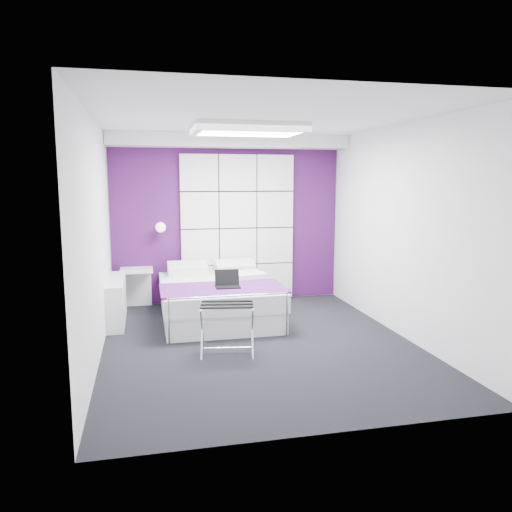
{
  "coord_description": "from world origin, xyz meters",
  "views": [
    {
      "loc": [
        -1.28,
        -5.56,
        1.92
      ],
      "look_at": [
        0.04,
        0.35,
        1.0
      ],
      "focal_mm": 35.0,
      "sensor_mm": 36.0,
      "label": 1
    }
  ],
  "objects": [
    {
      "name": "accent_wall",
      "position": [
        0.0,
        2.19,
        1.3
      ],
      "size": [
        3.58,
        0.02,
        2.58
      ],
      "primitive_type": "cube",
      "color": "#3F1047",
      "rests_on": "wall_back"
    },
    {
      "name": "headboard",
      "position": [
        0.15,
        2.14,
        1.17
      ],
      "size": [
        1.8,
        0.08,
        2.3
      ],
      "primitive_type": null,
      "color": "silver",
      "rests_on": "wall_back"
    },
    {
      "name": "luggage_rack",
      "position": [
        -0.42,
        -0.26,
        0.28
      ],
      "size": [
        0.58,
        0.43,
        0.57
      ],
      "rotation": [
        0.0,
        0.0,
        -0.17
      ],
      "color": "silver",
      "rests_on": "floor"
    },
    {
      "name": "ceiling",
      "position": [
        0.0,
        0.0,
        2.6
      ],
      "size": [
        4.4,
        4.4,
        0.0
      ],
      "primitive_type": "plane",
      "rotation": [
        3.14,
        0.0,
        0.0
      ],
      "color": "white",
      "rests_on": "wall_back"
    },
    {
      "name": "laptop",
      "position": [
        -0.26,
        0.72,
        0.6
      ],
      "size": [
        0.32,
        0.23,
        0.23
      ],
      "rotation": [
        0.0,
        0.0,
        -0.05
      ],
      "color": "black",
      "rests_on": "bed"
    },
    {
      "name": "floor",
      "position": [
        0.0,
        0.0,
        0.0
      ],
      "size": [
        4.4,
        4.4,
        0.0
      ],
      "primitive_type": "plane",
      "color": "black",
      "rests_on": "ground"
    },
    {
      "name": "skylight",
      "position": [
        0.0,
        0.6,
        2.55
      ],
      "size": [
        1.36,
        0.86,
        0.12
      ],
      "primitive_type": null,
      "color": "white",
      "rests_on": "ceiling"
    },
    {
      "name": "nightstand",
      "position": [
        -1.42,
        2.02,
        0.58
      ],
      "size": [
        0.48,
        0.37,
        0.05
      ],
      "primitive_type": "cube",
      "color": "white",
      "rests_on": "wall_back"
    },
    {
      "name": "bed",
      "position": [
        -0.32,
        1.17,
        0.29
      ],
      "size": [
        1.6,
        1.93,
        0.68
      ],
      "color": "white",
      "rests_on": "floor"
    },
    {
      "name": "wall_back",
      "position": [
        0.0,
        2.2,
        1.3
      ],
      "size": [
        3.6,
        0.0,
        3.6
      ],
      "primitive_type": "plane",
      "rotation": [
        1.57,
        0.0,
        0.0
      ],
      "color": "white",
      "rests_on": "floor"
    },
    {
      "name": "radiator",
      "position": [
        -1.69,
        1.3,
        0.3
      ],
      "size": [
        0.22,
        1.2,
        0.6
      ],
      "primitive_type": "cube",
      "color": "white",
      "rests_on": "floor"
    },
    {
      "name": "wall_lamp",
      "position": [
        -1.05,
        2.06,
        1.22
      ],
      "size": [
        0.15,
        0.15,
        0.15
      ],
      "primitive_type": "sphere",
      "color": "white",
      "rests_on": "wall_back"
    },
    {
      "name": "wall_right",
      "position": [
        1.8,
        0.0,
        1.3
      ],
      "size": [
        0.0,
        4.4,
        4.4
      ],
      "primitive_type": "plane",
      "rotation": [
        1.57,
        0.0,
        -1.57
      ],
      "color": "white",
      "rests_on": "floor"
    },
    {
      "name": "soffit",
      "position": [
        0.0,
        1.95,
        2.5
      ],
      "size": [
        3.58,
        0.5,
        0.2
      ],
      "primitive_type": "cube",
      "color": "white",
      "rests_on": "wall_back"
    },
    {
      "name": "wall_left",
      "position": [
        -1.8,
        0.0,
        1.3
      ],
      "size": [
        0.0,
        4.4,
        4.4
      ],
      "primitive_type": "plane",
      "rotation": [
        1.57,
        0.0,
        1.57
      ],
      "color": "white",
      "rests_on": "floor"
    }
  ]
}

